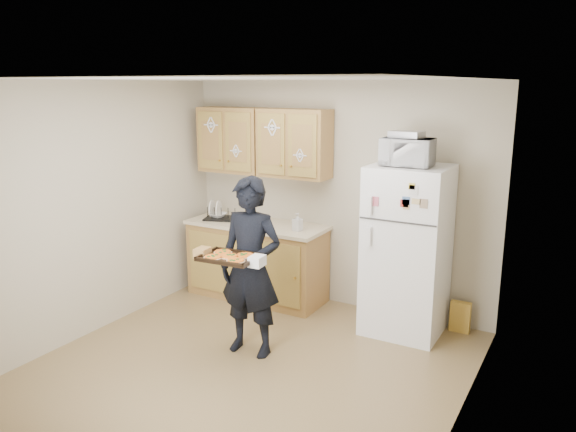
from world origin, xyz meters
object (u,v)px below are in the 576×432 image
at_px(baking_tray, 229,258).
at_px(dish_rack, 221,213).
at_px(refrigerator, 407,250).
at_px(person, 251,267).
at_px(microwave, 407,152).

distance_m(baking_tray, dish_rack, 1.87).
xyz_separation_m(refrigerator, person, (-1.10, -1.16, -0.02)).
relative_size(refrigerator, microwave, 3.55).
height_order(microwave, dish_rack, microwave).
bearing_deg(baking_tray, person, 81.39).
bearing_deg(person, dish_rack, 130.76).
xyz_separation_m(refrigerator, microwave, (-0.03, -0.05, 0.98)).
bearing_deg(dish_rack, baking_tray, -51.95).
relative_size(baking_tray, microwave, 1.01).
xyz_separation_m(microwave, dish_rack, (-2.24, 0.06, -0.86)).
height_order(refrigerator, microwave, microwave).
height_order(person, dish_rack, person).
distance_m(microwave, dish_rack, 2.40).
bearing_deg(person, microwave, 41.73).
distance_m(person, baking_tray, 0.34).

